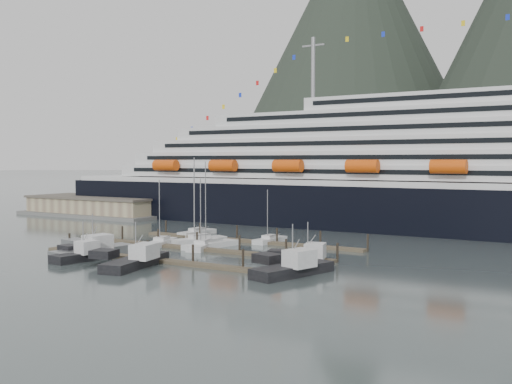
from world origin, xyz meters
TOP-DOWN VIEW (x-y plane):
  - ground at (0.00, 0.00)m, footprint 1600.00×1600.00m
  - cruise_ship at (30.03, 54.94)m, footprint 210.00×30.40m
  - warehouse at (-72.00, 42.00)m, footprint 46.00×20.00m
  - dock_near at (-4.93, -9.95)m, footprint 48.18×2.28m
  - dock_mid at (-4.93, 3.05)m, footprint 48.18×2.28m
  - dock_far at (-4.93, 16.05)m, footprint 48.18×2.28m
  - sailboat_a at (-16.43, 4.42)m, footprint 5.35×9.59m
  - sailboat_b at (-12.10, 10.30)m, footprint 6.57×11.18m
  - sailboat_c at (-7.33, 4.85)m, footprint 5.65×10.44m
  - sailboat_d at (-6.76, 6.46)m, footprint 4.95×11.96m
  - sailboat_e at (-19.91, 19.99)m, footprint 3.14×10.02m
  - sailboat_f at (-0.93, 17.80)m, footprint 2.97×8.80m
  - trawler_a at (-17.80, -11.37)m, footprint 10.54×14.46m
  - trawler_b at (-16.08, -14.98)m, footprint 8.16×10.69m
  - trawler_c at (-5.08, -15.04)m, footprint 10.69×14.79m
  - trawler_d at (17.85, -8.81)m, footprint 10.59×13.60m
  - trawler_e at (16.45, -1.33)m, footprint 9.32×11.72m

SIDE VIEW (x-z plane):
  - ground at x=0.00m, z-range 0.00..0.00m
  - dock_near at x=-4.93m, z-range -1.29..1.91m
  - dock_mid at x=-4.93m, z-range -1.29..1.91m
  - dock_far at x=-4.93m, z-range -1.29..1.91m
  - sailboat_f at x=-0.93m, z-range -4.92..5.72m
  - sailboat_a at x=-16.43m, z-range -5.89..6.73m
  - sailboat_c at x=-7.33m, z-range -6.07..6.92m
  - sailboat_e at x=-19.91m, z-range -6.97..7.83m
  - sailboat_d at x=-6.76m, z-range -7.57..8.45m
  - sailboat_b at x=-12.10m, z-range -7.94..8.85m
  - trawler_b at x=-16.08m, z-range -2.48..4.22m
  - trawler_e at x=16.45m, z-range -2.71..4.54m
  - trawler_c at x=-5.08m, z-range -2.74..4.59m
  - trawler_a at x=-17.80m, z-range -2.91..4.82m
  - trawler_d at x=17.85m, z-range -2.93..4.86m
  - warehouse at x=-72.00m, z-range -0.65..5.15m
  - cruise_ship at x=30.03m, z-range -13.11..37.19m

